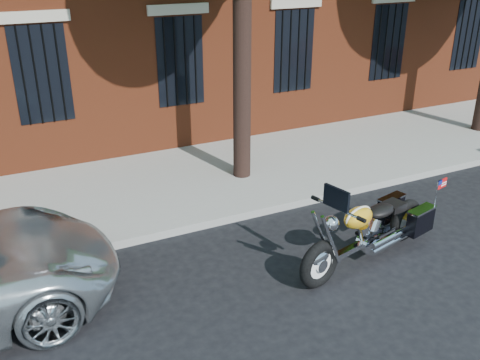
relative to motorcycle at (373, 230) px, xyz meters
name	(u,v)px	position (x,y,z in m)	size (l,w,h in m)	color
ground	(292,250)	(-1.00, 0.75, -0.51)	(120.00, 120.00, 0.00)	black
curb	(254,212)	(-1.00, 2.13, -0.44)	(40.00, 0.16, 0.15)	gray
sidewalk	(214,176)	(-1.00, 4.01, -0.44)	(40.00, 3.60, 0.15)	gray
motorcycle	(373,230)	(0.00, 0.00, 0.00)	(3.03, 1.28, 1.52)	black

